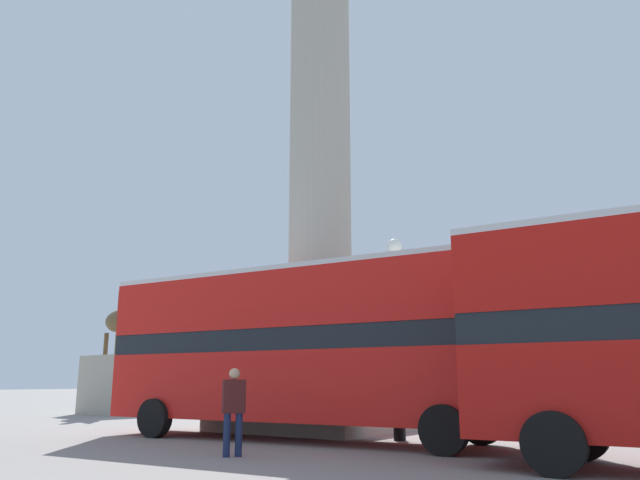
{
  "coord_description": "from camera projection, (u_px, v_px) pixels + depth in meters",
  "views": [
    {
      "loc": [
        11.42,
        -16.21,
        1.45
      ],
      "look_at": [
        0.0,
        0.0,
        5.95
      ],
      "focal_mm": 35.0,
      "sensor_mm": 36.0,
      "label": 1
    }
  ],
  "objects": [
    {
      "name": "equestrian_statue",
      "position": [
        117.0,
        375.0,
        28.22
      ],
      "size": [
        3.19,
        2.43,
        5.86
      ],
      "rotation": [
        0.0,
        0.0,
        -0.11
      ],
      "color": "#A39E8E",
      "rests_on": "ground_plane"
    },
    {
      "name": "street_lamp",
      "position": [
        397.0,
        328.0,
        16.21
      ],
      "size": [
        0.4,
        0.4,
        5.18
      ],
      "color": "black",
      "rests_on": "ground_plane"
    },
    {
      "name": "pedestrian_near_lamp",
      "position": [
        234.0,
        407.0,
        12.42
      ],
      "size": [
        0.4,
        0.47,
        1.71
      ],
      "rotation": [
        0.0,
        0.0,
        4.11
      ],
      "color": "#192347",
      "rests_on": "ground_plane"
    },
    {
      "name": "ground_plane",
      "position": [
        320.0,
        430.0,
        19.02
      ],
      "size": [
        200.0,
        200.0,
        0.0
      ],
      "primitive_type": "plane",
      "color": "gray"
    },
    {
      "name": "monument_column",
      "position": [
        320.0,
        191.0,
        20.71
      ],
      "size": [
        5.12,
        5.12,
        20.24
      ],
      "color": "#A39E8E",
      "rests_on": "ground_plane"
    },
    {
      "name": "bus_b",
      "position": [
        308.0,
        345.0,
        15.93
      ],
      "size": [
        11.57,
        3.48,
        4.27
      ],
      "rotation": [
        0.0,
        0.0,
        0.07
      ],
      "color": "red",
      "rests_on": "ground_plane"
    }
  ]
}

